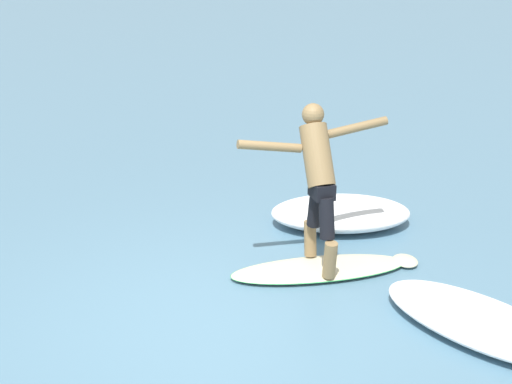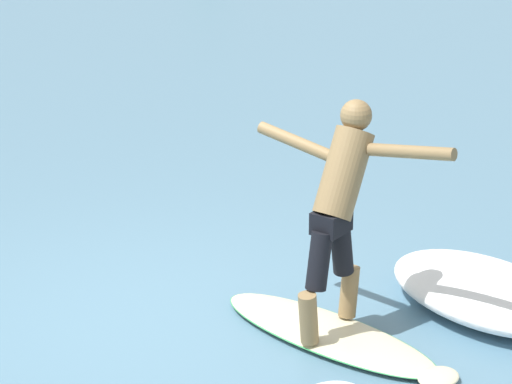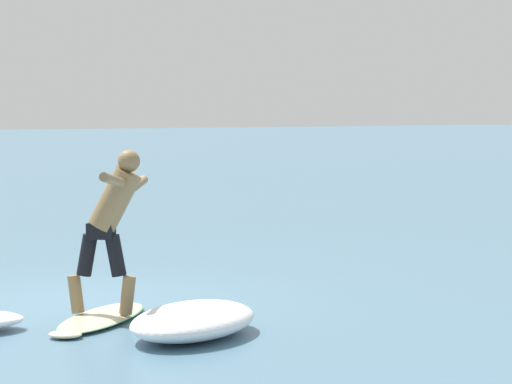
% 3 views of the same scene
% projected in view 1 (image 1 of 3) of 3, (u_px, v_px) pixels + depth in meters
% --- Properties ---
extents(ground_plane, '(200.00, 200.00, 0.00)m').
position_uv_depth(ground_plane, '(213.00, 316.00, 6.57)').
color(ground_plane, slate).
extents(surfboard, '(1.73, 1.77, 0.21)m').
position_uv_depth(surfboard, '(322.00, 269.00, 7.38)').
color(surfboard, beige).
rests_on(surfboard, ground).
extents(surfer, '(1.28, 1.10, 1.65)m').
position_uv_depth(surfer, '(318.00, 173.00, 7.12)').
color(surfer, olive).
rests_on(surfer, surfboard).
extents(wave_foam_at_tail, '(1.31, 2.03, 0.22)m').
position_uv_depth(wave_foam_at_tail, '(479.00, 321.00, 6.28)').
color(wave_foam_at_tail, white).
rests_on(wave_foam_at_tail, ground).
extents(wave_foam_at_nose, '(1.77, 1.94, 0.31)m').
position_uv_depth(wave_foam_at_nose, '(341.00, 213.00, 8.48)').
color(wave_foam_at_nose, white).
rests_on(wave_foam_at_nose, ground).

